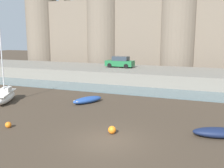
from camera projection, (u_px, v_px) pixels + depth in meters
ground_plane at (107, 141)px, 15.55m from camera, size 160.00×160.00×0.00m
water_channel at (156, 92)px, 28.73m from camera, size 80.00×4.50×0.10m
quay_road at (167, 76)px, 35.26m from camera, size 66.68×10.00×1.62m
castle at (179, 23)px, 43.68m from camera, size 61.62×6.94×21.31m
sailboat_midflat_centre at (6, 96)px, 24.56m from camera, size 2.87×4.44×6.75m
rowboat_foreground_centre at (87, 100)px, 24.25m from camera, size 2.36×3.19×0.59m
rowboat_midflat_right at (219, 132)px, 15.99m from camera, size 3.29×1.81×0.62m
mooring_buoy_near_channel at (112, 130)px, 16.63m from camera, size 0.51×0.51×0.51m
mooring_buoy_near_shore at (8, 125)px, 17.72m from camera, size 0.41×0.41×0.41m
car_quay_centre_west at (120, 62)px, 38.14m from camera, size 4.14×1.96×1.62m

